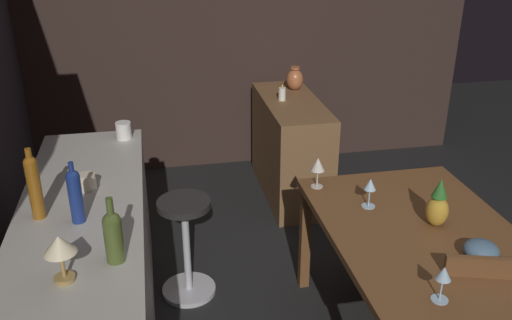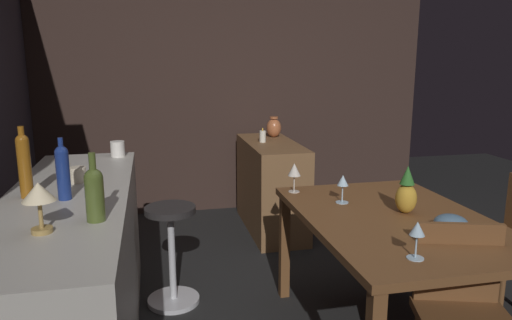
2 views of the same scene
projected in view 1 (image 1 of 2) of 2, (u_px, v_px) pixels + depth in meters
name	position (u px, v px, depth m)	size (l,w,h in m)	color
wall_side_right	(227.00, 24.00, 4.84)	(0.10, 4.40, 2.60)	#33231E
dining_table	(422.00, 245.00, 2.82)	(1.39, 0.94, 0.74)	brown
kitchen_counter	(90.00, 289.00, 2.83)	(2.10, 0.60, 0.90)	#B2ADA3
sideboard_cabinet	(291.00, 148.00, 4.60)	(1.10, 0.44, 0.82)	brown
bar_stool	(186.00, 245.00, 3.39)	(0.34, 0.34, 0.65)	#262323
wine_glass_left	(370.00, 186.00, 2.97)	(0.07, 0.07, 0.17)	silver
wine_glass_right	(443.00, 276.00, 2.25)	(0.07, 0.07, 0.16)	silver
wine_glass_center	(318.00, 165.00, 3.18)	(0.08, 0.08, 0.18)	silver
pineapple_centerpiece	(438.00, 206.00, 2.80)	(0.11, 0.11, 0.26)	gold
fruit_bowl	(481.00, 250.00, 2.56)	(0.16, 0.16, 0.09)	slate
wine_bottle_cobalt	(75.00, 194.00, 2.51)	(0.06, 0.06, 0.30)	navy
wine_bottle_amber	(34.00, 185.00, 2.53)	(0.06, 0.06, 0.35)	#8C5114
wine_bottle_olive	(113.00, 234.00, 2.23)	(0.08, 0.08, 0.29)	#475623
cup_cream	(87.00, 182.00, 2.84)	(0.12, 0.09, 0.08)	beige
cup_white	(124.00, 130.00, 3.47)	(0.13, 0.10, 0.11)	white
counter_lamp	(60.00, 248.00, 2.10)	(0.13, 0.13, 0.20)	#A58447
pillar_candle_tall	(282.00, 94.00, 4.42)	(0.06, 0.06, 0.13)	white
vase_copper	(295.00, 79.00, 4.66)	(0.14, 0.14, 0.20)	#B26038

